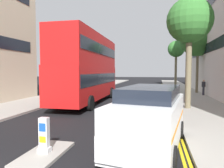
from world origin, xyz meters
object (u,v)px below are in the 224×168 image
Objects in this scene: double_decker_bus_away at (88,67)px; pedestrian_far at (204,87)px; taxi_minivan at (149,118)px; keep_left_bollard at (44,137)px.

pedestrian_far is (10.37, 6.67, -2.04)m from double_decker_bus_away.
taxi_minivan is (5.41, -9.41, -1.96)m from double_decker_bus_away.
double_decker_bus_away is 12.50m from pedestrian_far.
double_decker_bus_away is (-2.21, 10.72, 2.42)m from keep_left_bollard.
double_decker_bus_away is 6.68× the size of pedestrian_far.
taxi_minivan is 16.82m from pedestrian_far.
pedestrian_far is at bearing 64.87° from keep_left_bollard.
taxi_minivan is at bearing 22.32° from keep_left_bollard.
pedestrian_far is at bearing 72.86° from taxi_minivan.
pedestrian_far is (8.16, 17.39, 0.38)m from keep_left_bollard.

